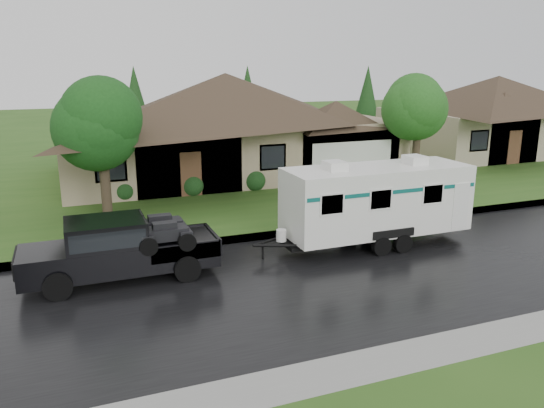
{
  "coord_description": "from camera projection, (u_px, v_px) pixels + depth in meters",
  "views": [
    {
      "loc": [
        -6.53,
        -15.19,
        6.17
      ],
      "look_at": [
        0.14,
        2.0,
        1.33
      ],
      "focal_mm": 35.0,
      "sensor_mm": 36.0,
      "label": 1
    }
  ],
  "objects": [
    {
      "name": "ground",
      "position": [
        290.0,
        257.0,
        17.54
      ],
      "size": [
        140.0,
        140.0,
        0.0
      ],
      "primitive_type": "plane",
      "color": "#2F581B",
      "rests_on": "ground"
    },
    {
      "name": "pickup_truck",
      "position": [
        117.0,
        247.0,
        15.53
      ],
      "size": [
        5.58,
        2.12,
        1.86
      ],
      "color": "black",
      "rests_on": "ground"
    },
    {
      "name": "travel_trailer",
      "position": [
        376.0,
        199.0,
        18.45
      ],
      "size": [
        6.89,
        2.42,
        3.09
      ],
      "color": "white",
      "rests_on": "ground"
    },
    {
      "name": "lawn",
      "position": [
        190.0,
        172.0,
        31.05
      ],
      "size": [
        140.0,
        26.0,
        0.15
      ],
      "primitive_type": "cube",
      "color": "#2F581B",
      "rests_on": "ground"
    },
    {
      "name": "road",
      "position": [
        316.0,
        279.0,
        15.74
      ],
      "size": [
        140.0,
        8.0,
        0.01
      ],
      "primitive_type": "cube",
      "color": "black",
      "rests_on": "ground"
    },
    {
      "name": "shrub_row",
      "position": [
        254.0,
        179.0,
        26.46
      ],
      "size": [
        13.6,
        1.0,
        1.0
      ],
      "color": "#143814",
      "rests_on": "lawn"
    },
    {
      "name": "tree_left_green",
      "position": [
        101.0,
        124.0,
        20.2
      ],
      "size": [
        3.35,
        3.35,
        5.55
      ],
      "color": "#382B1E",
      "rests_on": "lawn"
    },
    {
      "name": "tree_right_green",
      "position": [
        419.0,
        107.0,
        27.59
      ],
      "size": [
        3.41,
        3.41,
        5.64
      ],
      "color": "#382B1E",
      "rests_on": "lawn"
    },
    {
      "name": "house_main",
      "position": [
        232.0,
        112.0,
        29.91
      ],
      "size": [
        19.44,
        10.8,
        6.9
      ],
      "color": "tan",
      "rests_on": "lawn"
    },
    {
      "name": "house_neighbor",
      "position": [
        501.0,
        107.0,
        37.42
      ],
      "size": [
        15.12,
        9.72,
        6.45
      ],
      "color": "tan",
      "rests_on": "lawn"
    },
    {
      "name": "curb",
      "position": [
        266.0,
        235.0,
        19.55
      ],
      "size": [
        140.0,
        0.5,
        0.15
      ],
      "primitive_type": "cube",
      "color": "gray",
      "rests_on": "ground"
    }
  ]
}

